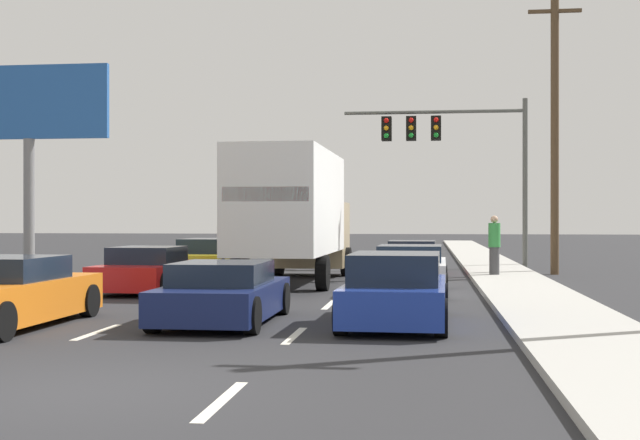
{
  "coord_description": "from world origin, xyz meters",
  "views": [
    {
      "loc": [
        3.86,
        -9.07,
        1.94
      ],
      "look_at": [
        0.89,
        14.43,
        1.89
      ],
      "focal_mm": 47.36,
      "sensor_mm": 36.0,
      "label": 1
    }
  ],
  "objects_px": {
    "car_yellow": "(209,258)",
    "pedestrian_near_corner": "(494,245)",
    "car_red": "(149,271)",
    "car_orange": "(6,295)",
    "car_blue": "(396,291)",
    "box_truck": "(294,211)",
    "traffic_signal_mast": "(441,139)",
    "roadside_billboard": "(29,121)",
    "car_navy": "(223,294)",
    "car_maroon": "(412,259)",
    "utility_pole_mid": "(555,130)",
    "car_white": "(410,271)"
  },
  "relations": [
    {
      "from": "car_orange",
      "to": "car_red",
      "type": "bearing_deg",
      "value": 88.53
    },
    {
      "from": "car_orange",
      "to": "roadside_billboard",
      "type": "distance_m",
      "value": 14.3
    },
    {
      "from": "car_orange",
      "to": "box_truck",
      "type": "xyz_separation_m",
      "value": [
        3.56,
        10.43,
        1.59
      ]
    },
    {
      "from": "car_blue",
      "to": "roadside_billboard",
      "type": "distance_m",
      "value": 17.37
    },
    {
      "from": "pedestrian_near_corner",
      "to": "car_yellow",
      "type": "bearing_deg",
      "value": 174.14
    },
    {
      "from": "traffic_signal_mast",
      "to": "pedestrian_near_corner",
      "type": "distance_m",
      "value": 7.65
    },
    {
      "from": "car_maroon",
      "to": "car_navy",
      "type": "bearing_deg",
      "value": -102.59
    },
    {
      "from": "car_blue",
      "to": "pedestrian_near_corner",
      "type": "xyz_separation_m",
      "value": [
        2.71,
        12.08,
        0.48
      ]
    },
    {
      "from": "box_truck",
      "to": "utility_pole_mid",
      "type": "relative_size",
      "value": 0.93
    },
    {
      "from": "car_red",
      "to": "car_navy",
      "type": "height_order",
      "value": "car_red"
    },
    {
      "from": "car_red",
      "to": "car_orange",
      "type": "height_order",
      "value": "car_orange"
    },
    {
      "from": "traffic_signal_mast",
      "to": "roadside_billboard",
      "type": "distance_m",
      "value": 15.48
    },
    {
      "from": "utility_pole_mid",
      "to": "car_navy",
      "type": "bearing_deg",
      "value": -119.1
    },
    {
      "from": "car_orange",
      "to": "car_white",
      "type": "distance_m",
      "value": 10.41
    },
    {
      "from": "car_yellow",
      "to": "car_orange",
      "type": "height_order",
      "value": "car_orange"
    },
    {
      "from": "car_white",
      "to": "car_navy",
      "type": "bearing_deg",
      "value": -116.64
    },
    {
      "from": "traffic_signal_mast",
      "to": "car_red",
      "type": "bearing_deg",
      "value": -122.32
    },
    {
      "from": "car_white",
      "to": "car_blue",
      "type": "bearing_deg",
      "value": -91.21
    },
    {
      "from": "traffic_signal_mast",
      "to": "pedestrian_near_corner",
      "type": "xyz_separation_m",
      "value": [
        1.59,
        -6.34,
        -3.99
      ]
    },
    {
      "from": "box_truck",
      "to": "car_maroon",
      "type": "relative_size",
      "value": 2.15
    },
    {
      "from": "car_red",
      "to": "car_maroon",
      "type": "xyz_separation_m",
      "value": [
        6.76,
        8.31,
        -0.02
      ]
    },
    {
      "from": "car_navy",
      "to": "roadside_billboard",
      "type": "relative_size",
      "value": 0.58
    },
    {
      "from": "car_orange",
      "to": "box_truck",
      "type": "relative_size",
      "value": 0.5
    },
    {
      "from": "car_orange",
      "to": "car_blue",
      "type": "height_order",
      "value": "car_blue"
    },
    {
      "from": "car_red",
      "to": "pedestrian_near_corner",
      "type": "xyz_separation_m",
      "value": [
        9.42,
        6.04,
        0.54
      ]
    },
    {
      "from": "car_red",
      "to": "car_blue",
      "type": "distance_m",
      "value": 9.03
    },
    {
      "from": "car_yellow",
      "to": "traffic_signal_mast",
      "type": "xyz_separation_m",
      "value": [
        8.06,
        5.34,
        4.51
      ]
    },
    {
      "from": "car_orange",
      "to": "utility_pole_mid",
      "type": "bearing_deg",
      "value": 52.9
    },
    {
      "from": "car_yellow",
      "to": "car_navy",
      "type": "xyz_separation_m",
      "value": [
        3.75,
        -13.22,
        -0.03
      ]
    },
    {
      "from": "car_red",
      "to": "car_blue",
      "type": "relative_size",
      "value": 0.93
    },
    {
      "from": "car_red",
      "to": "car_orange",
      "type": "distance_m",
      "value": 7.23
    },
    {
      "from": "box_truck",
      "to": "roadside_billboard",
      "type": "bearing_deg",
      "value": 168.37
    },
    {
      "from": "car_maroon",
      "to": "pedestrian_near_corner",
      "type": "bearing_deg",
      "value": -40.52
    },
    {
      "from": "roadside_billboard",
      "to": "pedestrian_near_corner",
      "type": "relative_size",
      "value": 3.72
    },
    {
      "from": "car_white",
      "to": "car_blue",
      "type": "height_order",
      "value": "car_blue"
    },
    {
      "from": "car_blue",
      "to": "utility_pole_mid",
      "type": "xyz_separation_m",
      "value": [
        4.94,
        14.46,
        4.38
      ]
    },
    {
      "from": "car_red",
      "to": "car_blue",
      "type": "bearing_deg",
      "value": -41.98
    },
    {
      "from": "box_truck",
      "to": "pedestrian_near_corner",
      "type": "relative_size",
      "value": 4.78
    },
    {
      "from": "car_orange",
      "to": "pedestrian_near_corner",
      "type": "xyz_separation_m",
      "value": [
        9.61,
        13.27,
        0.51
      ]
    },
    {
      "from": "car_maroon",
      "to": "traffic_signal_mast",
      "type": "distance_m",
      "value": 6.2
    },
    {
      "from": "car_red",
      "to": "pedestrian_near_corner",
      "type": "bearing_deg",
      "value": 32.66
    },
    {
      "from": "car_blue",
      "to": "utility_pole_mid",
      "type": "relative_size",
      "value": 0.45
    },
    {
      "from": "car_navy",
      "to": "car_white",
      "type": "bearing_deg",
      "value": 63.36
    },
    {
      "from": "car_maroon",
      "to": "traffic_signal_mast",
      "type": "xyz_separation_m",
      "value": [
        1.07,
        4.06,
        4.56
      ]
    },
    {
      "from": "car_yellow",
      "to": "pedestrian_near_corner",
      "type": "relative_size",
      "value": 2.38
    },
    {
      "from": "car_red",
      "to": "car_orange",
      "type": "xyz_separation_m",
      "value": [
        -0.19,
        -7.23,
        0.03
      ]
    },
    {
      "from": "box_truck",
      "to": "pedestrian_near_corner",
      "type": "bearing_deg",
      "value": 25.19
    },
    {
      "from": "car_navy",
      "to": "traffic_signal_mast",
      "type": "xyz_separation_m",
      "value": [
        4.31,
        18.56,
        4.55
      ]
    },
    {
      "from": "pedestrian_near_corner",
      "to": "car_maroon",
      "type": "bearing_deg",
      "value": 139.48
    },
    {
      "from": "car_blue",
      "to": "traffic_signal_mast",
      "type": "distance_m",
      "value": 18.98
    }
  ]
}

